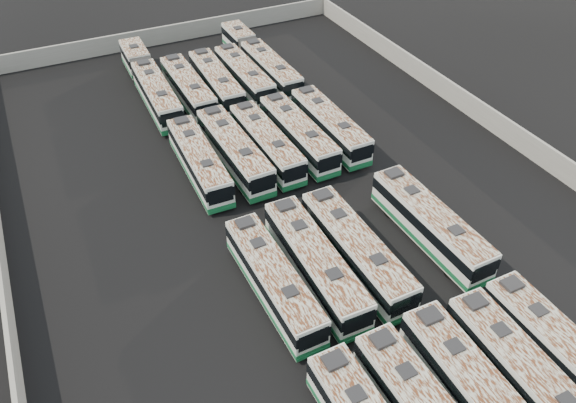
% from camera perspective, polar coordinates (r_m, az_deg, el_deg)
% --- Properties ---
extents(ground, '(140.00, 140.00, 0.00)m').
position_cam_1_polar(ground, '(46.17, 1.07, -0.54)').
color(ground, black).
rests_on(ground, ground).
extents(perimeter_wall, '(45.20, 73.20, 2.20)m').
position_cam_1_polar(perimeter_wall, '(45.47, 1.08, 0.53)').
color(perimeter_wall, gray).
rests_on(perimeter_wall, ground).
extents(bus_front_center, '(2.72, 11.89, 3.34)m').
position_cam_1_polar(bus_front_center, '(34.35, 18.86, -18.33)').
color(bus_front_center, white).
rests_on(bus_front_center, ground).
extents(bus_front_right, '(2.68, 11.62, 3.26)m').
position_cam_1_polar(bus_front_right, '(36.03, 22.99, -16.16)').
color(bus_front_right, white).
rests_on(bus_front_right, ground).
extents(bus_front_far_right, '(2.46, 11.42, 3.21)m').
position_cam_1_polar(bus_front_far_right, '(37.98, 26.20, -13.78)').
color(bus_front_far_right, white).
rests_on(bus_front_far_right, ground).
extents(bus_midfront_far_left, '(2.51, 11.33, 3.18)m').
position_cam_1_polar(bus_midfront_far_left, '(38.06, -1.47, -8.00)').
color(bus_midfront_far_left, white).
rests_on(bus_midfront_far_left, ground).
extents(bus_midfront_left, '(2.74, 11.92, 3.35)m').
position_cam_1_polar(bus_midfront_left, '(39.06, 2.77, -6.30)').
color(bus_midfront_left, white).
rests_on(bus_midfront_left, ground).
extents(bus_midfront_center, '(2.62, 11.89, 3.34)m').
position_cam_1_polar(bus_midfront_center, '(40.21, 6.93, -4.95)').
color(bus_midfront_center, white).
rests_on(bus_midfront_center, ground).
extents(bus_midfront_far_right, '(2.72, 11.80, 3.31)m').
position_cam_1_polar(bus_midfront_far_right, '(43.35, 14.23, -2.21)').
color(bus_midfront_far_right, white).
rests_on(bus_midfront_far_right, ground).
extents(bus_midback_far_left, '(2.68, 11.45, 3.21)m').
position_cam_1_polar(bus_midback_far_left, '(49.07, -9.02, 4.08)').
color(bus_midback_far_left, white).
rests_on(bus_midback_far_left, ground).
extents(bus_midback_left, '(2.79, 11.92, 3.34)m').
position_cam_1_polar(bus_midback_left, '(49.88, -5.46, 5.16)').
color(bus_midback_left, white).
rests_on(bus_midback_left, ground).
extents(bus_midback_center, '(2.57, 11.36, 3.19)m').
position_cam_1_polar(bus_midback_center, '(50.84, -2.20, 5.96)').
color(bus_midback_center, white).
rests_on(bus_midback_center, ground).
extents(bus_midback_right, '(2.64, 11.57, 3.25)m').
position_cam_1_polar(bus_midback_right, '(52.03, 1.05, 6.88)').
color(bus_midback_right, white).
rests_on(bus_midback_right, ground).
extents(bus_midback_far_right, '(2.46, 11.45, 3.22)m').
position_cam_1_polar(bus_midback_far_right, '(53.44, 4.26, 7.71)').
color(bus_midback_far_right, white).
rests_on(bus_midback_far_right, ground).
extents(bus_back_far_left, '(2.86, 18.09, 3.27)m').
position_cam_1_polar(bus_back_far_left, '(62.61, -13.88, 11.72)').
color(bus_back_far_left, white).
rests_on(bus_back_far_left, ground).
extents(bus_back_left, '(2.51, 11.51, 3.24)m').
position_cam_1_polar(bus_back_left, '(60.53, -10.09, 11.26)').
color(bus_back_left, white).
rests_on(bus_back_left, ground).
extents(bus_back_center, '(2.72, 11.56, 3.24)m').
position_cam_1_polar(bus_back_center, '(61.35, -7.28, 11.96)').
color(bus_back_center, white).
rests_on(bus_back_center, ground).
extents(bus_back_right, '(2.51, 11.41, 3.21)m').
position_cam_1_polar(bus_back_right, '(62.37, -4.46, 12.63)').
color(bus_back_right, white).
rests_on(bus_back_right, ground).
extents(bus_back_far_right, '(2.51, 17.59, 3.19)m').
position_cam_1_polar(bus_back_far_right, '(66.00, -2.90, 14.26)').
color(bus_back_far_right, white).
rests_on(bus_back_far_right, ground).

